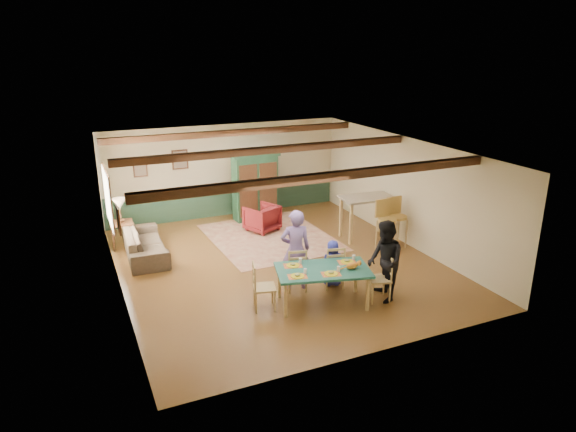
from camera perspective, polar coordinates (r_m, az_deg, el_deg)
name	(u,v)px	position (r m, az deg, el deg)	size (l,w,h in m)	color
floor	(278,264)	(12.00, -1.09, -5.31)	(8.00, 8.00, 0.00)	#583719
wall_back	(225,171)	(15.16, -7.01, 5.02)	(7.00, 0.02, 2.70)	beige
wall_left	(116,230)	(10.74, -18.62, -1.47)	(0.02, 8.00, 2.70)	beige
wall_right	(406,191)	(13.22, 13.02, 2.68)	(0.02, 8.00, 2.70)	beige
ceiling	(278,149)	(11.19, -1.17, 7.45)	(7.00, 8.00, 0.02)	white
wainscot_back	(226,200)	(15.38, -6.86, 1.75)	(6.95, 0.03, 0.90)	#1F3827
ceiling_beam_front	(327,177)	(9.18, 4.40, 4.38)	(6.95, 0.16, 0.16)	black
ceiling_beam_mid	(271,150)	(11.57, -1.94, 7.36)	(6.95, 0.16, 0.16)	black
ceiling_beam_back	(234,133)	(13.98, -5.99, 9.20)	(6.95, 0.16, 0.16)	black
window_left	(108,198)	(12.31, -19.41, 1.91)	(0.06, 1.60, 1.30)	white
picture_left_wall	(119,220)	(10.05, -18.32, -0.38)	(0.04, 0.42, 0.52)	gray
picture_back_a	(180,160)	(14.73, -11.91, 6.16)	(0.45, 0.04, 0.55)	gray
picture_back_b	(140,168)	(14.58, -16.10, 5.11)	(0.38, 0.04, 0.48)	gray
dining_table	(323,287)	(10.09, 3.86, -7.85)	(1.78, 0.99, 0.74)	#1A5346
dining_chair_far_left	(296,268)	(10.60, 0.90, -5.85)	(0.42, 0.44, 0.94)	tan
dining_chair_far_right	(333,266)	(10.76, 5.08, -5.55)	(0.42, 0.44, 0.94)	tan
dining_chair_end_left	(264,286)	(9.87, -2.65, -7.82)	(0.42, 0.44, 0.94)	tan
dining_chair_end_right	(379,278)	(10.35, 10.07, -6.80)	(0.42, 0.44, 0.94)	tan
person_man	(295,250)	(10.52, 0.83, -3.77)	(0.62, 0.41, 1.71)	#795EA1
person_woman	(385,261)	(10.24, 10.71, -4.99)	(0.79, 0.62, 1.64)	black
person_child	(333,263)	(10.82, 4.98, -5.25)	(0.49, 0.32, 1.00)	#262E9A
cat	(352,265)	(9.94, 7.12, -5.44)	(0.36, 0.14, 0.18)	orange
place_setting_near_left	(297,274)	(9.58, 1.05, -6.46)	(0.40, 0.30, 0.11)	yellow
place_setting_near_center	(331,272)	(9.71, 4.82, -6.18)	(0.40, 0.30, 0.11)	yellow
place_setting_far_left	(293,263)	(10.03, 0.54, -5.28)	(0.40, 0.30, 0.11)	yellow
place_setting_far_right	(347,260)	(10.26, 6.58, -4.85)	(0.40, 0.30, 0.11)	yellow
area_rug	(270,237)	(13.59, -2.02, -2.37)	(2.97, 3.52, 0.01)	beige
armoire	(255,186)	(14.80, -3.69, 3.30)	(1.38, 0.55, 1.95)	#153622
armchair	(262,218)	(13.98, -2.91, -0.23)	(0.78, 0.80, 0.73)	#4B0F15
sofa	(145,243)	(12.77, -15.63, -2.94)	(2.23, 0.87, 0.65)	#3A2F24
end_table	(123,235)	(13.48, -17.89, -1.99)	(0.54, 0.54, 0.67)	black
table_lamp	(120,210)	(13.28, -18.16, 0.59)	(0.34, 0.34, 0.61)	beige
counter_table	(366,217)	(13.55, 8.68, -0.15)	(1.35, 0.79, 1.12)	#B8AC8F
bar_stool_left	(387,226)	(12.75, 10.92, -1.11)	(0.45, 0.50, 1.28)	tan
bar_stool_right	(398,223)	(13.07, 12.08, -0.74)	(0.45, 0.49, 1.26)	tan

